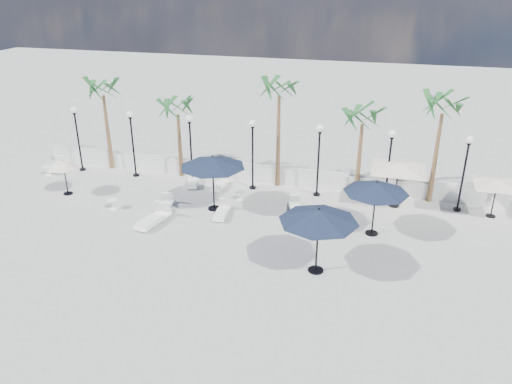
% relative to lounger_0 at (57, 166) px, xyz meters
% --- Properties ---
extents(ground, '(100.00, 100.00, 0.00)m').
position_rel_lounger_0_xyz_m(ground, '(12.01, -6.22, -0.21)').
color(ground, '#A3A49F').
rests_on(ground, ground).
extents(balustrade, '(26.00, 0.30, 1.01)m').
position_rel_lounger_0_xyz_m(balustrade, '(12.01, 1.28, 0.26)').
color(balustrade, silver).
rests_on(balustrade, ground).
extents(lamppost_0, '(0.36, 0.36, 3.84)m').
position_rel_lounger_0_xyz_m(lamppost_0, '(1.51, 0.28, 2.28)').
color(lamppost_0, black).
rests_on(lamppost_0, ground).
extents(lamppost_1, '(0.36, 0.36, 3.84)m').
position_rel_lounger_0_xyz_m(lamppost_1, '(5.01, 0.28, 2.28)').
color(lamppost_1, black).
rests_on(lamppost_1, ground).
extents(lamppost_2, '(0.36, 0.36, 3.84)m').
position_rel_lounger_0_xyz_m(lamppost_2, '(8.51, 0.28, 2.28)').
color(lamppost_2, black).
rests_on(lamppost_2, ground).
extents(lamppost_3, '(0.36, 0.36, 3.84)m').
position_rel_lounger_0_xyz_m(lamppost_3, '(12.01, 0.28, 2.28)').
color(lamppost_3, black).
rests_on(lamppost_3, ground).
extents(lamppost_4, '(0.36, 0.36, 3.84)m').
position_rel_lounger_0_xyz_m(lamppost_4, '(15.51, 0.28, 2.28)').
color(lamppost_4, black).
rests_on(lamppost_4, ground).
extents(lamppost_5, '(0.36, 0.36, 3.84)m').
position_rel_lounger_0_xyz_m(lamppost_5, '(19.01, 0.28, 2.28)').
color(lamppost_5, black).
rests_on(lamppost_5, ground).
extents(lamppost_6, '(0.36, 0.36, 3.84)m').
position_rel_lounger_0_xyz_m(lamppost_6, '(22.51, 0.28, 2.28)').
color(lamppost_6, black).
rests_on(lamppost_6, ground).
extents(palm_0, '(2.60, 2.60, 5.50)m').
position_rel_lounger_0_xyz_m(palm_0, '(3.01, 1.08, 4.33)').
color(palm_0, brown).
rests_on(palm_0, ground).
extents(palm_1, '(2.60, 2.60, 4.70)m').
position_rel_lounger_0_xyz_m(palm_1, '(7.51, 1.08, 3.55)').
color(palm_1, brown).
rests_on(palm_1, ground).
extents(palm_2, '(2.60, 2.60, 6.10)m').
position_rel_lounger_0_xyz_m(palm_2, '(13.21, 1.08, 4.91)').
color(palm_2, brown).
rests_on(palm_2, ground).
extents(palm_3, '(2.60, 2.60, 4.90)m').
position_rel_lounger_0_xyz_m(palm_3, '(17.51, 1.08, 3.74)').
color(palm_3, brown).
rests_on(palm_3, ground).
extents(palm_4, '(2.60, 2.60, 5.70)m').
position_rel_lounger_0_xyz_m(palm_4, '(21.21, 1.08, 4.52)').
color(palm_4, brown).
rests_on(palm_4, ground).
extents(lounger_0, '(0.98, 1.74, 0.62)m').
position_rel_lounger_0_xyz_m(lounger_0, '(0.00, 0.00, 0.00)').
color(lounger_0, white).
rests_on(lounger_0, ground).
extents(lounger_1, '(0.70, 1.71, 0.62)m').
position_rel_lounger_0_xyz_m(lounger_1, '(8.49, -3.37, 0.00)').
color(lounger_1, white).
rests_on(lounger_1, ground).
extents(lounger_2, '(1.09, 2.23, 0.80)m').
position_rel_lounger_0_xyz_m(lounger_2, '(8.62, -4.94, 0.06)').
color(lounger_2, white).
rests_on(lounger_2, ground).
extents(lounger_3, '(0.63, 1.74, 0.64)m').
position_rel_lounger_0_xyz_m(lounger_3, '(10.27, -0.09, 0.01)').
color(lounger_3, white).
rests_on(lounger_3, ground).
extents(lounger_4, '(1.07, 1.99, 0.71)m').
position_rel_lounger_0_xyz_m(lounger_4, '(8.63, 0.00, 0.03)').
color(lounger_4, white).
rests_on(lounger_4, ground).
extents(lounger_5, '(0.72, 1.75, 0.64)m').
position_rel_lounger_0_xyz_m(lounger_5, '(11.44, -3.33, 0.01)').
color(lounger_5, white).
rests_on(lounger_5, ground).
extents(lounger_6, '(1.03, 1.79, 0.64)m').
position_rel_lounger_0_xyz_m(lounger_6, '(14.82, -2.03, 0.01)').
color(lounger_6, white).
rests_on(lounger_6, ground).
extents(side_table_0, '(0.52, 0.52, 0.51)m').
position_rel_lounger_0_xyz_m(side_table_0, '(0.01, -0.98, 0.10)').
color(side_table_0, white).
rests_on(side_table_0, ground).
extents(side_table_1, '(0.52, 0.52, 0.50)m').
position_rel_lounger_0_xyz_m(side_table_1, '(5.99, -3.99, 0.09)').
color(side_table_1, white).
rests_on(side_table_1, ground).
extents(side_table_2, '(0.46, 0.46, 0.45)m').
position_rel_lounger_0_xyz_m(side_table_2, '(11.79, -1.31, 0.06)').
color(side_table_2, white).
rests_on(side_table_2, ground).
extents(parasol_navy_left, '(3.20, 3.20, 2.82)m').
position_rel_lounger_0_xyz_m(parasol_navy_left, '(10.84, -2.70, 2.28)').
color(parasol_navy_left, black).
rests_on(parasol_navy_left, ground).
extents(parasol_navy_mid, '(2.87, 2.87, 2.58)m').
position_rel_lounger_0_xyz_m(parasol_navy_mid, '(18.55, -3.28, 2.06)').
color(parasol_navy_mid, black).
rests_on(parasol_navy_mid, ground).
extents(parasol_navy_right, '(3.09, 3.09, 2.77)m').
position_rel_lounger_0_xyz_m(parasol_navy_right, '(16.58, -6.97, 2.22)').
color(parasol_navy_right, black).
rests_on(parasol_navy_right, ground).
extents(parasol_cream_sq_a, '(5.16, 5.16, 2.53)m').
position_rel_lounger_0_xyz_m(parasol_cream_sq_a, '(19.48, -0.02, 2.14)').
color(parasol_cream_sq_a, black).
rests_on(parasol_cream_sq_a, ground).
extents(parasol_cream_sq_b, '(4.19, 4.19, 2.10)m').
position_rel_lounger_0_xyz_m(parasol_cream_sq_b, '(24.01, -0.02, 1.73)').
color(parasol_cream_sq_b, black).
rests_on(parasol_cream_sq_b, ground).
extents(parasol_cream_small, '(1.58, 1.58, 1.93)m').
position_rel_lounger_0_xyz_m(parasol_cream_small, '(2.72, -2.99, 1.45)').
color(parasol_cream_small, black).
rests_on(parasol_cream_small, ground).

